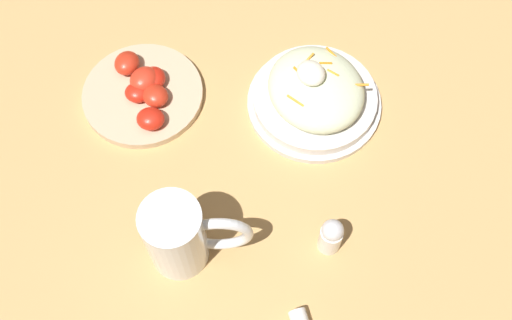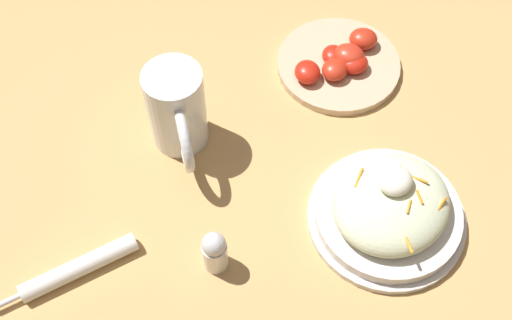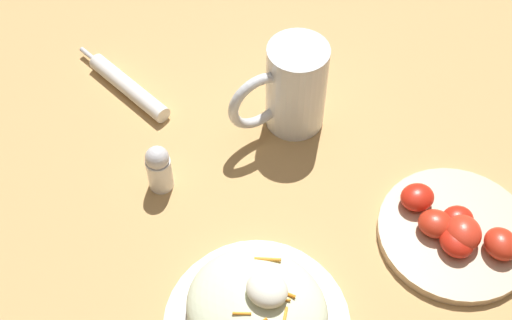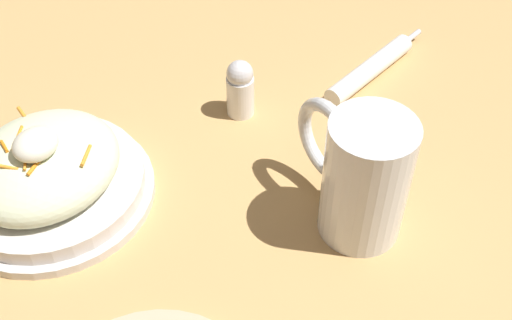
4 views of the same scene
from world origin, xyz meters
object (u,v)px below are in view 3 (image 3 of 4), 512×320
object	(u,v)px
salad_plate	(257,314)
tomato_plate	(456,231)
beer_mug	(293,91)
napkin_roll	(128,87)
salt_shaker	(159,168)

from	to	relation	value
salad_plate	tomato_plate	size ratio (longest dim) A/B	1.10
salad_plate	beer_mug	xyz separation A→B (m)	(0.13, -0.29, 0.03)
tomato_plate	salad_plate	bearing A→B (deg)	58.88
napkin_roll	tomato_plate	world-z (taller)	tomato_plate
beer_mug	tomato_plate	bearing A→B (deg)	168.55
beer_mug	salt_shaker	bearing A→B (deg)	65.53
beer_mug	napkin_roll	distance (m)	0.25
salad_plate	beer_mug	distance (m)	0.32
beer_mug	napkin_roll	size ratio (longest dim) A/B	0.73
beer_mug	napkin_roll	xyz separation A→B (m)	(0.23, 0.08, -0.05)
beer_mug	napkin_roll	world-z (taller)	beer_mug
salad_plate	beer_mug	size ratio (longest dim) A/B	1.55
beer_mug	tomato_plate	world-z (taller)	beer_mug
beer_mug	napkin_roll	bearing A→B (deg)	20.11
salad_plate	tomato_plate	world-z (taller)	salad_plate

